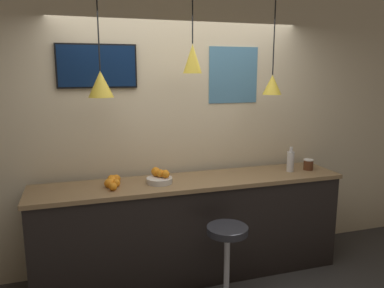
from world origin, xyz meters
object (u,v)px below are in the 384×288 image
Objects in this scene: bar_stool at (227,254)px; fruit_bowl at (160,177)px; spread_jar at (308,165)px; mounted_tv at (97,66)px; juice_bottle at (291,161)px.

bar_stool is 3.00× the size of fruit_bowl.
bar_stool is 6.37× the size of spread_jar.
bar_stool is 1.39m from spread_jar.
mounted_tv is (-0.96, 0.89, 1.59)m from bar_stool.
juice_bottle is 0.35× the size of mounted_tv.
fruit_bowl is 1.18m from mounted_tv.
bar_stool is at bearing -149.72° from juice_bottle.
fruit_bowl is at bearing 179.56° from spread_jar.
fruit_bowl is 0.93× the size of juice_bottle.
spread_jar is at bearing -0.44° from fruit_bowl.
mounted_tv reaches higher than spread_jar.
juice_bottle is at bearing 30.28° from bar_stool.
juice_bottle is 2.29× the size of spread_jar.
spread_jar is at bearing 25.29° from bar_stool.
juice_bottle is at bearing -0.51° from fruit_bowl.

